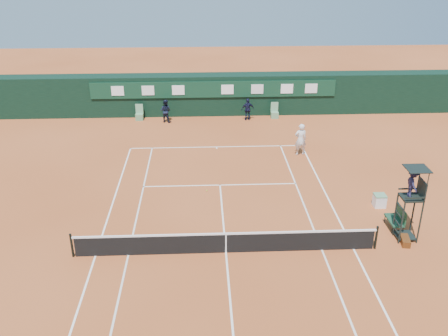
% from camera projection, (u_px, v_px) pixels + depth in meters
% --- Properties ---
extents(ground, '(90.00, 90.00, 0.00)m').
position_uv_depth(ground, '(226.00, 252.00, 21.14)').
color(ground, '#B5572A').
rests_on(ground, ground).
extents(court_lines, '(11.05, 23.85, 0.01)m').
position_uv_depth(court_lines, '(226.00, 252.00, 21.14)').
color(court_lines, white).
rests_on(court_lines, ground).
extents(tennis_net, '(12.90, 0.10, 1.10)m').
position_uv_depth(tennis_net, '(226.00, 242.00, 20.93)').
color(tennis_net, black).
rests_on(tennis_net, ground).
extents(back_wall, '(40.00, 1.65, 3.00)m').
position_uv_depth(back_wall, '(214.00, 94.00, 37.54)').
color(back_wall, black).
rests_on(back_wall, ground).
extents(linesman_chair_left, '(0.55, 0.50, 1.15)m').
position_uv_depth(linesman_chair_left, '(139.00, 116.00, 36.66)').
color(linesman_chair_left, '#5A8A5E').
rests_on(linesman_chair_left, ground).
extents(linesman_chair_right, '(0.55, 0.50, 1.15)m').
position_uv_depth(linesman_chair_right, '(275.00, 114.00, 37.09)').
color(linesman_chair_right, '#609268').
rests_on(linesman_chair_right, ground).
extents(umpire_chair, '(0.96, 0.95, 3.42)m').
position_uv_depth(umpire_chair, '(412.00, 189.00, 21.14)').
color(umpire_chair, black).
rests_on(umpire_chair, ground).
extents(player_bench, '(0.56, 1.20, 1.10)m').
position_uv_depth(player_bench, '(397.00, 217.00, 22.64)').
color(player_bench, '#183D28').
rests_on(player_bench, ground).
extents(tennis_bag, '(0.49, 0.84, 0.30)m').
position_uv_depth(tennis_bag, '(405.00, 241.00, 21.70)').
color(tennis_bag, black).
rests_on(tennis_bag, ground).
extents(cooler, '(0.57, 0.57, 0.65)m').
position_uv_depth(cooler, '(379.00, 200.00, 24.69)').
color(cooler, white).
rests_on(cooler, ground).
extents(tennis_ball, '(0.08, 0.08, 0.08)m').
position_uv_depth(tennis_ball, '(207.00, 191.00, 26.29)').
color(tennis_ball, '#B5C62E').
rests_on(tennis_ball, ground).
extents(player, '(0.77, 0.54, 2.01)m').
position_uv_depth(player, '(301.00, 140.00, 30.38)').
color(player, silver).
rests_on(player, ground).
extents(ball_kid_left, '(0.99, 0.89, 1.68)m').
position_uv_depth(ball_kid_left, '(166.00, 111.00, 36.01)').
color(ball_kid_left, black).
rests_on(ball_kid_left, ground).
extents(ball_kid_right, '(1.01, 0.57, 1.63)m').
position_uv_depth(ball_kid_right, '(248.00, 109.00, 36.41)').
color(ball_kid_right, black).
rests_on(ball_kid_right, ground).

